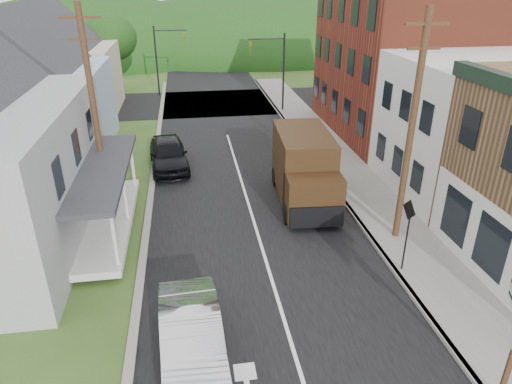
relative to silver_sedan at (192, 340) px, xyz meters
name	(u,v)px	position (x,y,z in m)	size (l,w,h in m)	color
ground	(280,306)	(2.88, 2.01, -0.79)	(120.00, 120.00, 0.00)	#2D4719
road	(242,183)	(2.88, 12.01, -0.79)	(9.00, 90.00, 0.02)	black
cross_road	(217,103)	(2.88, 29.01, -0.79)	(60.00, 9.00, 0.02)	black
sidewalk_right	(363,190)	(8.78, 10.01, -0.72)	(2.80, 55.00, 0.15)	slate
curb_right	(337,192)	(7.43, 10.01, -0.72)	(0.20, 55.00, 0.15)	slate
curb_left	(150,205)	(-1.77, 10.01, -0.73)	(0.30, 55.00, 0.12)	slate
storefront_white	(480,128)	(14.18, 9.51, 2.46)	(8.00, 7.00, 6.50)	silver
storefront_red	(400,58)	(14.18, 19.01, 4.21)	(8.00, 12.00, 10.00)	maroon
house_blue	(43,90)	(-8.12, 19.01, 2.90)	(7.14, 8.16, 7.28)	#92A6C8
house_cream	(67,64)	(-8.62, 28.01, 2.90)	(7.14, 8.16, 7.28)	#C3B297
utility_pole_right	(411,130)	(8.48, 5.51, 3.86)	(1.60, 0.26, 9.00)	#472D19
utility_pole_left	(94,112)	(-3.62, 10.01, 3.86)	(1.60, 0.26, 9.00)	#472D19
traffic_signal_right	(275,64)	(7.18, 25.51, 2.96)	(2.87, 0.20, 6.00)	black
traffic_signal_left	(164,52)	(-1.42, 32.51, 2.96)	(2.87, 0.20, 6.00)	black
tree_left_d	(109,38)	(-6.12, 34.01, 4.09)	(4.80, 4.80, 6.94)	#382616
forested_ridge	(202,53)	(2.88, 57.01, -0.79)	(90.00, 30.00, 16.00)	#123610
silver_sedan	(192,340)	(0.00, 0.00, 0.00)	(1.68, 4.82, 1.59)	silver
dark_sedan	(168,154)	(-0.92, 14.65, 0.05)	(2.00, 4.97, 1.70)	black
delivery_van	(305,169)	(5.54, 9.40, 0.88)	(2.79, 6.06, 3.31)	black
warning_sign	(408,226)	(7.65, 3.19, 1.17)	(0.16, 0.78, 2.83)	black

